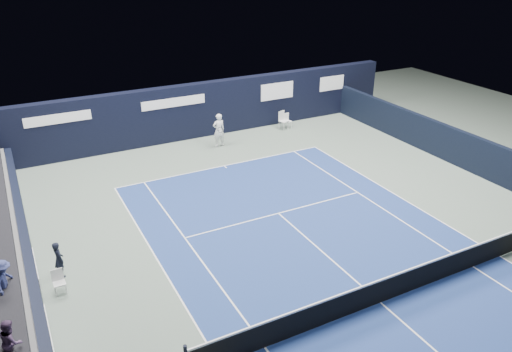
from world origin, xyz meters
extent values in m
plane|color=#5A6B5F|center=(0.00, 2.00, 0.00)|extent=(48.00, 48.00, 0.00)
cube|color=navy|center=(0.00, 0.00, 0.00)|extent=(10.97, 23.77, 0.01)
cube|color=black|center=(10.50, 6.00, 0.90)|extent=(0.30, 22.00, 1.80)
cube|color=white|center=(5.79, 15.32, 0.41)|extent=(0.44, 0.42, 0.04)
cube|color=white|center=(5.76, 15.50, 0.65)|extent=(0.39, 0.09, 0.46)
cylinder|color=white|center=(5.93, 15.50, 0.20)|extent=(0.02, 0.02, 0.41)
cylinder|color=white|center=(5.60, 15.45, 0.20)|extent=(0.02, 0.02, 0.41)
cylinder|color=white|center=(5.98, 15.19, 0.20)|extent=(0.02, 0.02, 0.41)
cylinder|color=white|center=(5.65, 15.14, 0.20)|extent=(0.02, 0.02, 0.41)
cube|color=white|center=(5.76, 15.51, 0.72)|extent=(0.32, 0.12, 0.29)
cube|color=silver|center=(5.44, 15.21, 0.50)|extent=(0.59, 0.57, 0.05)
cube|color=silver|center=(5.38, 15.42, 0.80)|extent=(0.47, 0.17, 0.57)
cylinder|color=silver|center=(5.59, 15.46, 0.25)|extent=(0.03, 0.03, 0.50)
cylinder|color=silver|center=(5.19, 15.34, 0.25)|extent=(0.03, 0.03, 0.50)
cylinder|color=silver|center=(5.69, 15.08, 0.25)|extent=(0.03, 0.03, 0.50)
cylinder|color=silver|center=(5.30, 14.97, 0.25)|extent=(0.03, 0.03, 0.50)
cube|color=silver|center=(-8.78, 5.13, 0.39)|extent=(0.38, 0.36, 0.04)
cube|color=silver|center=(-8.78, 5.30, 0.61)|extent=(0.37, 0.04, 0.44)
cylinder|color=silver|center=(-8.63, 5.29, 0.19)|extent=(0.02, 0.02, 0.39)
cylinder|color=silver|center=(-8.94, 5.27, 0.19)|extent=(0.02, 0.02, 0.39)
cylinder|color=silver|center=(-8.61, 4.99, 0.19)|extent=(0.02, 0.02, 0.39)
cylinder|color=silver|center=(-8.93, 4.98, 0.19)|extent=(0.02, 0.02, 0.39)
imported|color=black|center=(-8.62, 6.11, 0.65)|extent=(0.43, 0.55, 1.31)
cube|color=white|center=(0.00, 11.88, 0.01)|extent=(10.97, 0.06, 0.00)
cube|color=white|center=(5.49, 0.00, 0.01)|extent=(0.06, 23.77, 0.00)
cube|color=white|center=(4.12, 0.00, 0.01)|extent=(0.06, 23.77, 0.00)
cube|color=white|center=(-4.12, 0.00, 0.01)|extent=(0.06, 23.77, 0.00)
cube|color=white|center=(0.00, 6.40, 0.01)|extent=(8.23, 0.06, 0.00)
cube|color=white|center=(0.00, 0.00, 0.01)|extent=(0.06, 12.80, 0.00)
cube|color=white|center=(0.00, 11.73, 0.01)|extent=(0.06, 0.30, 0.00)
cube|color=black|center=(0.00, 0.00, 0.46)|extent=(12.80, 0.03, 0.86)
cube|color=white|center=(0.00, 0.00, 0.91)|extent=(12.80, 0.05, 0.06)
cube|color=black|center=(0.00, 16.50, 1.55)|extent=(26.00, 0.60, 3.10)
cube|color=silver|center=(-7.00, 16.18, 2.30)|extent=(3.20, 0.02, 0.50)
cube|color=silver|center=(-1.00, 16.18, 2.30)|extent=(3.60, 0.02, 0.50)
cube|color=silver|center=(5.50, 16.18, 2.10)|extent=(2.20, 0.02, 1.00)
cube|color=silver|center=(9.50, 16.18, 2.10)|extent=(1.80, 0.02, 0.90)
cube|color=black|center=(-9.50, 6.00, 0.60)|extent=(0.30, 22.00, 1.20)
cube|color=silver|center=(-9.33, 2.50, 0.60)|extent=(0.02, 2.40, 0.45)
cube|color=silver|center=(-9.33, 6.00, 0.60)|extent=(0.02, 2.00, 0.45)
cube|color=#4C4D4F|center=(-10.10, 7.00, 0.82)|extent=(0.90, 16.00, 1.65)
cube|color=black|center=(-10.10, 7.00, 1.85)|extent=(0.63, 15.20, 0.40)
imported|color=#463051|center=(-10.10, 0.79, 2.22)|extent=(0.44, 0.56, 1.14)
imported|color=navy|center=(-10.10, 3.21, 2.25)|extent=(0.70, 0.88, 1.19)
imported|color=white|center=(0.88, 14.48, 0.93)|extent=(0.69, 0.47, 1.86)
cylinder|color=black|center=(0.73, 14.18, 1.05)|extent=(0.03, 0.29, 0.13)
torus|color=black|center=(0.73, 13.93, 1.15)|extent=(0.30, 0.13, 0.29)
camera|label=1|loc=(-9.20, -9.19, 10.22)|focal=35.00mm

